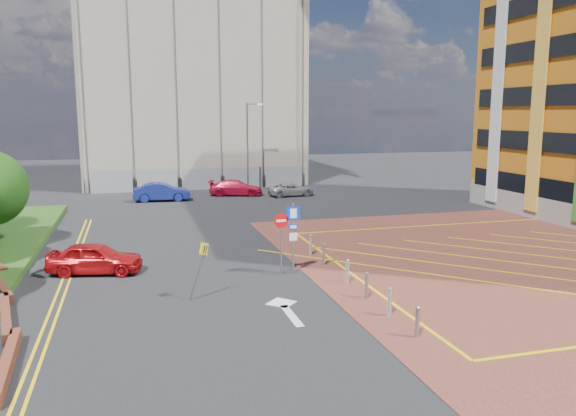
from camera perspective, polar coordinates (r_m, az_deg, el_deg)
name	(u,v)px	position (r m, az deg, el deg)	size (l,w,h in m)	color
ground	(288,281)	(24.11, 0.02, -7.44)	(140.00, 140.00, 0.00)	black
forecourt	(562,258)	(30.84, 26.03, -4.61)	(26.00, 26.00, 0.02)	brown
lamp_back	(248,143)	(51.31, -4.05, 6.57)	(1.53, 0.16, 8.00)	#9EA0A8
sign_cluster	(289,231)	(24.62, 0.07, -2.38)	(1.17, 0.12, 3.20)	#9EA0A8
warning_sign	(201,264)	(21.66, -8.86, -5.61)	(0.84, 0.43, 2.24)	#9EA0A8
bollard_row	(353,277)	(23.19, 6.67, -7.00)	(0.14, 11.14, 0.90)	#9EA0A8
construction_building	(188,76)	(62.63, -10.16, 13.08)	(21.20, 19.20, 22.00)	#A59C87
construction_fence	(212,179)	(53.04, -7.71, 2.97)	(21.60, 0.06, 2.00)	gray
car_red_left	(95,258)	(26.51, -19.02, -4.83)	(1.66, 4.11, 1.40)	#B20F13
car_blue_back	(162,192)	(46.70, -12.71, 1.60)	(1.58, 4.52, 1.49)	navy
car_red_back	(236,188)	(48.91, -5.31, 2.07)	(1.88, 4.62, 1.34)	red
car_silver_back	(291,190)	(48.41, 0.32, 1.89)	(1.84, 3.99, 1.11)	#B0B1B8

